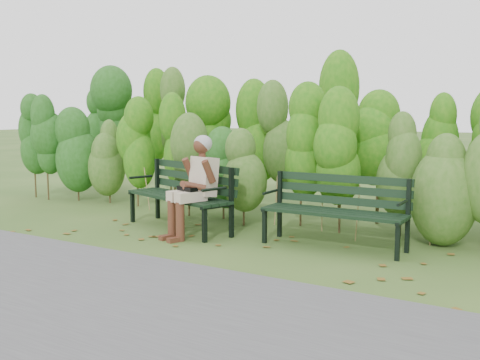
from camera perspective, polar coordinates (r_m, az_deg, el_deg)
The scene contains 7 objects.
ground at distance 6.83m, azimuth -1.55°, elevation -6.57°, with size 80.00×80.00×0.00m, color #32551E.
footpath at distance 5.20m, azimuth -15.19°, elevation -11.14°, with size 60.00×2.50×0.01m, color #474749.
hedge_band at distance 8.27m, azimuth 5.51°, elevation 4.58°, with size 11.04×1.67×2.42m.
leaf_litter at distance 6.55m, azimuth 1.03°, elevation -7.13°, with size 5.08×2.05×0.01m.
bench_left at distance 7.70m, azimuth -5.70°, elevation -1.04°, with size 1.89×1.09×0.90m.
bench_right at distance 6.75m, azimuth 9.79°, elevation -2.50°, with size 1.70×0.58×0.85m.
seated_woman at distance 7.16m, azimuth -4.57°, elevation 0.03°, with size 0.56×0.80×1.30m.
Camera 1 is at (3.63, -5.56, 1.60)m, focal length 42.00 mm.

